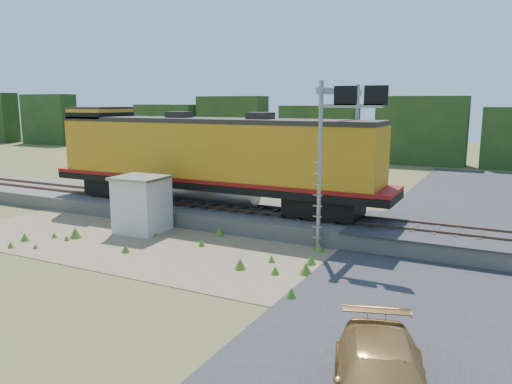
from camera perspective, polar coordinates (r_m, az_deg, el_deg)
The scene contains 11 objects.
ground at distance 20.76m, azimuth -2.84°, elevation -7.95°, with size 140.00×140.00×0.00m, color #475123.
ballast at distance 25.82m, azimuth 3.81°, elevation -3.38°, with size 70.00×5.00×0.80m, color slate.
rails at distance 25.71m, azimuth 3.82°, elevation -2.34°, with size 70.00×1.54×0.16m.
dirt_shoulder at distance 22.17m, azimuth -6.71°, elevation -6.77°, with size 26.00×8.00×0.03m, color #8C7754.
road at distance 19.14m, azimuth 17.12°, elevation -9.73°, with size 7.00×66.00×0.86m.
tree_line_north at distance 56.05m, azimuth 16.98°, elevation 6.34°, with size 130.00×3.00×6.50m.
weed_clumps at distance 22.70m, azimuth -10.44°, elevation -6.50°, with size 15.00×6.20×0.56m, color #497621, non-canonical shape.
locomotive at distance 27.60m, azimuth -5.72°, elevation 4.09°, with size 20.24×3.09×5.22m.
shed at distance 25.64m, azimuth -12.89°, elevation -1.33°, with size 2.53×2.53×2.85m.
signal_gantry at distance 23.45m, azimuth 10.05°, elevation 7.73°, with size 2.92×6.20×7.37m.
car at distance 11.44m, azimuth 14.16°, elevation -20.37°, with size 2.00×4.93×1.43m, color #AB7D3F.
Camera 1 is at (9.86, -17.07, 6.49)m, focal length 35.00 mm.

